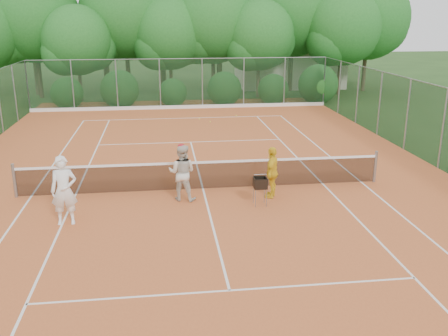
# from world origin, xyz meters

# --- Properties ---
(ground) EXTENTS (120.00, 120.00, 0.00)m
(ground) POSITION_xyz_m (0.00, 0.00, 0.00)
(ground) COLOR #224117
(ground) RESTS_ON ground
(clay_court) EXTENTS (18.00, 36.00, 0.02)m
(clay_court) POSITION_xyz_m (0.00, 0.00, 0.01)
(clay_court) COLOR #C45F2D
(clay_court) RESTS_ON ground
(club_building) EXTENTS (8.00, 5.00, 3.00)m
(club_building) POSITION_xyz_m (9.00, 24.00, 1.50)
(club_building) COLOR beige
(club_building) RESTS_ON ground
(tennis_net) EXTENTS (11.97, 0.10, 1.10)m
(tennis_net) POSITION_xyz_m (0.00, 0.00, 0.53)
(tennis_net) COLOR gray
(tennis_net) RESTS_ON clay_court
(player_white) EXTENTS (0.74, 0.51, 1.93)m
(player_white) POSITION_xyz_m (-3.98, -2.34, 0.99)
(player_white) COLOR white
(player_white) RESTS_ON clay_court
(player_center_grp) EXTENTS (1.02, 0.90, 1.80)m
(player_center_grp) POSITION_xyz_m (-0.72, -0.88, 0.91)
(player_center_grp) COLOR beige
(player_center_grp) RESTS_ON clay_court
(player_yellow) EXTENTS (0.76, 1.04, 1.64)m
(player_yellow) POSITION_xyz_m (2.10, -0.99, 0.84)
(player_yellow) COLOR yellow
(player_yellow) RESTS_ON clay_court
(ball_hopper) EXTENTS (0.38, 0.38, 0.87)m
(ball_hopper) POSITION_xyz_m (1.59, -1.64, 0.71)
(ball_hopper) COLOR gray
(ball_hopper) RESTS_ON clay_court
(stray_ball_a) EXTENTS (0.07, 0.07, 0.07)m
(stray_ball_a) POSITION_xyz_m (0.80, 11.43, 0.05)
(stray_ball_a) COLOR yellow
(stray_ball_a) RESTS_ON clay_court
(stray_ball_b) EXTENTS (0.07, 0.07, 0.07)m
(stray_ball_b) POSITION_xyz_m (1.31, 10.59, 0.05)
(stray_ball_b) COLOR yellow
(stray_ball_b) RESTS_ON clay_court
(stray_ball_c) EXTENTS (0.07, 0.07, 0.07)m
(stray_ball_c) POSITION_xyz_m (2.96, 12.09, 0.05)
(stray_ball_c) COLOR #CFE936
(stray_ball_c) RESTS_ON clay_court
(court_markings) EXTENTS (11.03, 23.83, 0.01)m
(court_markings) POSITION_xyz_m (0.00, 0.00, 0.02)
(court_markings) COLOR white
(court_markings) RESTS_ON clay_court
(fence_back) EXTENTS (18.07, 0.07, 3.00)m
(fence_back) POSITION_xyz_m (0.00, 15.00, 1.52)
(fence_back) COLOR #19381E
(fence_back) RESTS_ON clay_court
(tropical_treeline) EXTENTS (32.10, 8.49, 15.03)m
(tropical_treeline) POSITION_xyz_m (1.43, 20.22, 5.11)
(tropical_treeline) COLOR brown
(tropical_treeline) RESTS_ON ground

